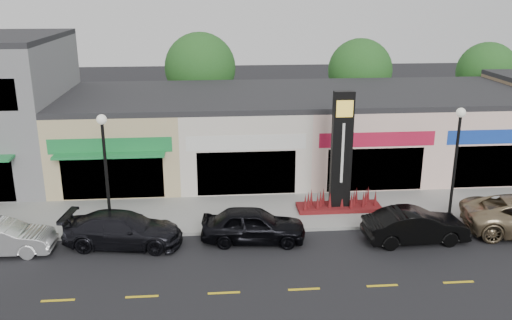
# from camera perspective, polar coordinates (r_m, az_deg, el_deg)

# --- Properties ---
(ground) EXTENTS (120.00, 120.00, 0.00)m
(ground) POSITION_cam_1_polar(r_m,az_deg,el_deg) (23.52, 3.83, -9.68)
(ground) COLOR black
(ground) RESTS_ON ground
(sidewalk) EXTENTS (52.00, 4.30, 0.15)m
(sidewalk) POSITION_cam_1_polar(r_m,az_deg,el_deg) (27.39, 2.47, -5.40)
(sidewalk) COLOR gray
(sidewalk) RESTS_ON ground
(curb) EXTENTS (52.00, 0.20, 0.15)m
(curb) POSITION_cam_1_polar(r_m,az_deg,el_deg) (25.35, 3.12, -7.37)
(curb) COLOR gray
(curb) RESTS_ON ground
(shop_beige) EXTENTS (7.00, 10.85, 4.80)m
(shop_beige) POSITION_cam_1_polar(r_m,az_deg,el_deg) (33.59, -13.62, 2.65)
(shop_beige) COLOR tan
(shop_beige) RESTS_ON ground
(shop_cream) EXTENTS (7.00, 10.01, 4.80)m
(shop_cream) POSITION_cam_1_polar(r_m,az_deg,el_deg) (33.24, -1.60, 2.99)
(shop_cream) COLOR beige
(shop_cream) RESTS_ON ground
(shop_pink_w) EXTENTS (7.00, 10.01, 4.80)m
(shop_pink_w) POSITION_cam_1_polar(r_m,az_deg,el_deg) (34.35, 10.16, 3.20)
(shop_pink_w) COLOR beige
(shop_pink_w) RESTS_ON ground
(shop_pink_e) EXTENTS (7.00, 10.01, 4.80)m
(shop_pink_e) POSITION_cam_1_polar(r_m,az_deg,el_deg) (36.77, 20.78, 3.27)
(shop_pink_e) COLOR beige
(shop_pink_e) RESTS_ON ground
(tree_rear_west) EXTENTS (5.20, 5.20, 7.83)m
(tree_rear_west) POSITION_cam_1_polar(r_m,az_deg,el_deg) (40.54, -5.89, 9.61)
(tree_rear_west) COLOR #382619
(tree_rear_west) RESTS_ON ground
(tree_rear_mid) EXTENTS (4.80, 4.80, 7.29)m
(tree_rear_mid) POSITION_cam_1_polar(r_m,az_deg,el_deg) (42.13, 10.89, 9.23)
(tree_rear_mid) COLOR #382619
(tree_rear_mid) RESTS_ON ground
(tree_rear_east) EXTENTS (4.60, 4.60, 6.94)m
(tree_rear_east) POSITION_cam_1_polar(r_m,az_deg,el_deg) (45.88, 23.12, 8.49)
(tree_rear_east) COLOR #382619
(tree_rear_east) RESTS_ON ground
(lamp_west_near) EXTENTS (0.44, 0.44, 5.47)m
(lamp_west_near) POSITION_cam_1_polar(r_m,az_deg,el_deg) (24.72, -15.58, -0.21)
(lamp_west_near) COLOR black
(lamp_west_near) RESTS_ON sidewalk
(lamp_east_near) EXTENTS (0.44, 0.44, 5.47)m
(lamp_east_near) POSITION_cam_1_polar(r_m,az_deg,el_deg) (26.78, 20.33, 0.68)
(lamp_east_near) COLOR black
(lamp_east_near) RESTS_ON sidewalk
(pylon_sign) EXTENTS (4.20, 1.30, 6.00)m
(pylon_sign) POSITION_cam_1_polar(r_m,az_deg,el_deg) (27.01, 8.90, -0.95)
(pylon_sign) COLOR #601610
(pylon_sign) RESTS_ON sidewalk
(car_white_van) EXTENTS (1.55, 4.34, 1.43)m
(car_white_van) POSITION_cam_1_polar(r_m,az_deg,el_deg) (25.48, -25.25, -7.42)
(car_white_van) COLOR white
(car_white_van) RESTS_ON ground
(car_dark_sedan) EXTENTS (2.80, 5.39, 1.49)m
(car_dark_sedan) POSITION_cam_1_polar(r_m,az_deg,el_deg) (24.46, -13.80, -7.12)
(car_dark_sedan) COLOR black
(car_dark_sedan) RESTS_ON ground
(car_black_sedan) EXTENTS (2.27, 4.75, 1.57)m
(car_black_sedan) POSITION_cam_1_polar(r_m,az_deg,el_deg) (24.11, -0.28, -6.85)
(car_black_sedan) COLOR black
(car_black_sedan) RESTS_ON ground
(car_black_conv) EXTENTS (1.82, 4.65, 1.51)m
(car_black_conv) POSITION_cam_1_polar(r_m,az_deg,el_deg) (25.10, 16.45, -6.67)
(car_black_conv) COLOR black
(car_black_conv) RESTS_ON ground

